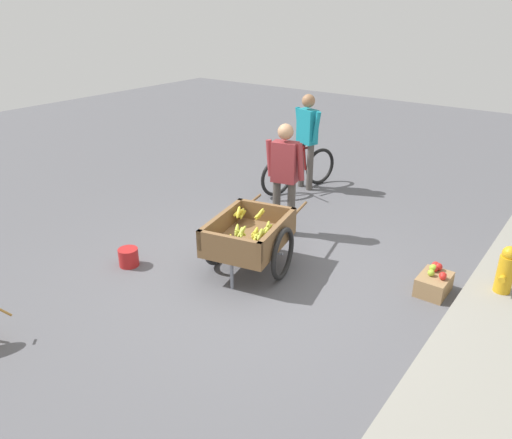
{
  "coord_description": "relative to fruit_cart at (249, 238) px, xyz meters",
  "views": [
    {
      "loc": [
        4.09,
        2.98,
        3.05
      ],
      "look_at": [
        -0.05,
        -0.11,
        0.75
      ],
      "focal_mm": 34.56,
      "sensor_mm": 36.0,
      "label": 1
    }
  ],
  "objects": [
    {
      "name": "fruit_cart",
      "position": [
        0.0,
        0.0,
        0.0
      ],
      "size": [
        1.77,
        1.11,
        0.73
      ],
      "color": "brown",
      "rests_on": "ground"
    },
    {
      "name": "bicycle",
      "position": [
        -2.76,
        -1.02,
        -0.09
      ],
      "size": [
        1.61,
        0.62,
        0.85
      ],
      "color": "black",
      "rests_on": "ground"
    },
    {
      "name": "vendor_person",
      "position": [
        -1.12,
        -0.25,
        0.5
      ],
      "size": [
        0.27,
        0.56,
        1.58
      ],
      "color": "#4C4742",
      "rests_on": "ground"
    },
    {
      "name": "apple_crate",
      "position": [
        -0.84,
        2.0,
        -0.31
      ],
      "size": [
        0.44,
        0.32,
        0.31
      ],
      "color": "#99754C",
      "rests_on": "ground"
    },
    {
      "name": "plastic_bucket",
      "position": [
        0.81,
        -1.28,
        -0.33
      ],
      "size": [
        0.25,
        0.25,
        0.23
      ],
      "primitive_type": "cylinder",
      "color": "#B21E1E",
      "rests_on": "ground"
    },
    {
      "name": "fire_hydrant",
      "position": [
        -1.12,
        2.65,
        -0.11
      ],
      "size": [
        0.25,
        0.25,
        0.67
      ],
      "color": "gold",
      "rests_on": "ground"
    },
    {
      "name": "ground_plane",
      "position": [
        0.12,
        0.26,
        -0.44
      ],
      "size": [
        24.0,
        24.0,
        0.0
      ],
      "primitive_type": "plane",
      "color": "#56565B"
    },
    {
      "name": "cyclist_person",
      "position": [
        -2.91,
        -0.98,
        0.55
      ],
      "size": [
        0.29,
        0.57,
        1.64
      ],
      "color": "#4C4742",
      "rests_on": "ground"
    }
  ]
}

